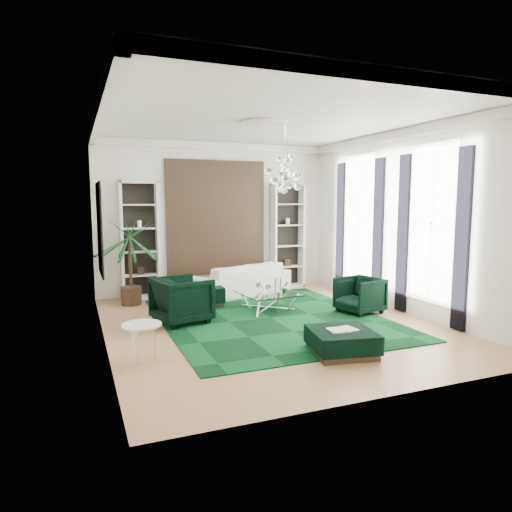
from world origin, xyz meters
name	(u,v)px	position (x,y,z in m)	size (l,w,h in m)	color
floor	(270,324)	(0.00, 0.00, -0.01)	(6.00, 7.00, 0.02)	tan
ceiling	(271,119)	(0.00, 0.00, 3.81)	(6.00, 7.00, 0.02)	white
wall_back	(216,218)	(0.00, 3.51, 1.90)	(6.00, 0.02, 3.80)	white
wall_front	(393,239)	(0.00, -3.51, 1.90)	(6.00, 0.02, 3.80)	white
wall_left	(100,228)	(-3.01, 0.00, 1.90)	(0.02, 7.00, 3.80)	white
wall_right	(402,222)	(3.01, 0.00, 1.90)	(0.02, 7.00, 3.80)	white
crown_molding	(271,125)	(0.00, 0.00, 3.70)	(6.00, 7.00, 0.18)	white
ceiling_medallion	(265,123)	(0.00, 0.30, 3.77)	(0.90, 0.90, 0.05)	white
tapestry	(216,218)	(0.00, 3.46, 1.90)	(2.50, 0.06, 2.80)	black
shelving_left	(140,240)	(-1.95, 3.31, 1.40)	(0.90, 0.38, 2.80)	white
shelving_right	(287,236)	(1.95, 3.31, 1.40)	(0.90, 0.38, 2.80)	white
painting	(100,229)	(-2.97, 0.60, 1.85)	(0.04, 1.30, 1.60)	black
window_near	(432,224)	(2.99, -0.90, 1.90)	(0.03, 1.10, 2.90)	white
curtain_near_a	(462,240)	(2.96, -1.68, 1.65)	(0.07, 0.30, 3.25)	black
curtain_near_b	(403,234)	(2.96, -0.12, 1.65)	(0.07, 0.30, 3.25)	black
window_far	(359,219)	(2.99, 1.50, 1.90)	(0.03, 1.10, 2.90)	white
curtain_far_a	(378,231)	(2.96, 0.72, 1.65)	(0.07, 0.30, 3.25)	black
curtain_far_b	(340,228)	(2.96, 2.28, 1.65)	(0.07, 0.30, 3.25)	black
rug	(271,318)	(0.16, 0.35, 0.01)	(4.20, 5.00, 0.02)	black
sofa	(239,279)	(0.37, 2.79, 0.39)	(2.67, 1.05, 0.78)	white
armchair_left	(182,300)	(-1.53, 0.73, 0.45)	(0.95, 0.98, 0.89)	black
armchair_right	(360,295)	(2.08, 0.11, 0.38)	(0.80, 0.83, 0.75)	black
coffee_table	(268,302)	(0.39, 1.01, 0.19)	(1.13, 1.13, 0.39)	white
ottoman_side	(198,296)	(-0.87, 2.05, 0.22)	(0.99, 0.99, 0.44)	black
ottoman_front	(342,342)	(0.33, -1.97, 0.19)	(0.93, 0.93, 0.37)	black
book	(342,329)	(0.33, -1.97, 0.39)	(0.44, 0.29, 0.03)	white
side_table	(142,343)	(-2.55, -1.17, 0.28)	(0.58, 0.58, 0.55)	white
palm	(130,250)	(-2.26, 2.67, 1.25)	(1.56, 1.56, 2.49)	#185428
chandelier	(285,173)	(0.30, 0.02, 2.85)	(0.84, 0.84, 0.76)	white
table_plant	(285,288)	(0.67, 0.77, 0.52)	(0.15, 0.12, 0.27)	#185428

